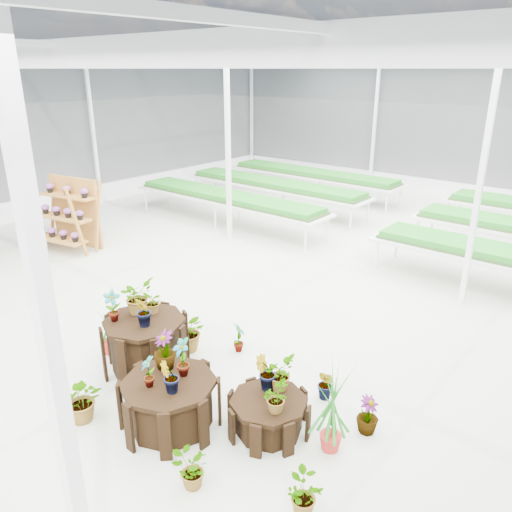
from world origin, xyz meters
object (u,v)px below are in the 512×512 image
Objects in this scene: shelf_rack at (64,215)px; bird_table at (26,210)px; plinth_tall at (146,345)px; plinth_low at (269,415)px; plinth_mid at (170,403)px.

bird_table reaches higher than shelf_rack.
shelf_rack reaches higher than plinth_tall.
plinth_low is 9.12m from bird_table.
shelf_rack is 0.97× the size of bird_table.
shelf_rack reaches higher than plinth_low.
plinth_tall is at bearing 153.43° from plinth_mid.
plinth_mid is at bearing -33.25° from shelf_rack.
plinth_tall is at bearing -32.16° from shelf_rack.
plinth_tall is 0.68× the size of bird_table.
plinth_mid reaches higher than plinth_low.
plinth_mid is 0.70× the size of shelf_rack.
shelf_rack is at bearing 46.46° from bird_table.
plinth_tall is at bearing 8.97° from bird_table.
plinth_tall is 1.34m from plinth_mid.
bird_table reaches higher than plinth_mid.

